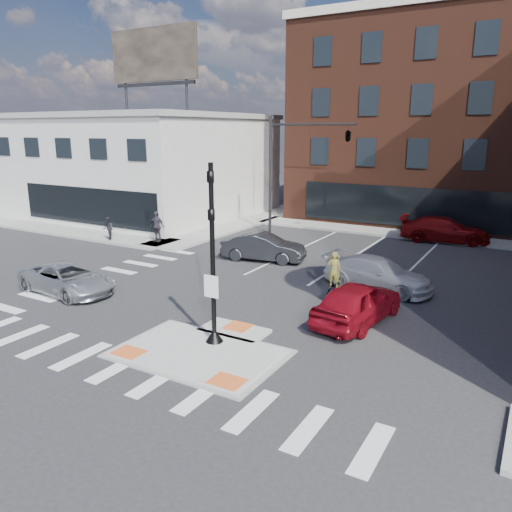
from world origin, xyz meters
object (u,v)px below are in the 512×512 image
Objects in this scene: white_pickup at (378,274)px; cyclist at (334,282)px; red_sedan at (358,302)px; bg_car_dark at (263,247)px; silver_suv at (67,279)px; bg_car_red at (445,230)px; pedestrian_a at (108,228)px; pedestrian_b at (157,226)px.

white_pickup is 2.49m from cyclist.
bg_car_dark is at bearing -32.25° from red_sedan.
red_sedan reaches higher than bg_car_dark.
bg_car_dark reaches higher than white_pickup.
silver_suv is 23.09m from bg_car_red.
silver_suv is 1.04× the size of bg_car_dark.
red_sedan is 3.13× the size of pedestrian_a.
bg_car_red is (12.51, 19.41, 0.14)m from silver_suv.
red_sedan is at bearing -140.63° from bg_car_dark.
red_sedan is at bearing 20.39° from pedestrian_a.
pedestrian_a reaches higher than white_pickup.
bg_car_red reaches higher than white_pickup.
red_sedan is 0.85× the size of bg_car_red.
bg_car_red is 21.76m from pedestrian_a.
silver_suv is at bearing 25.26° from cyclist.
silver_suv is at bearing 21.48° from red_sedan.
cyclist reaches higher than white_pickup.
cyclist is at bearing -43.35° from red_sedan.
pedestrian_b is at bearing -15.49° from red_sedan.
white_pickup is at bearing -75.57° from red_sedan.
pedestrian_b is at bearing 90.99° from white_pickup.
bg_car_dark is at bearing -22.61° from silver_suv.
pedestrian_a is (-18.74, -11.05, 0.10)m from bg_car_red.
white_pickup is 1.09× the size of bg_car_dark.
red_sedan is 9.80m from bg_car_dark.
pedestrian_b is (-15.50, 6.47, 0.32)m from red_sedan.
bg_car_dark is 11.00m from pedestrian_a.
cyclist is (5.74, -4.00, -0.06)m from bg_car_dark.
silver_suv is 11.75m from cyclist.
bg_car_red is 14.20m from cyclist.
silver_suv is 10.48m from bg_car_dark.
pedestrian_a reaches higher than bg_car_dark.
cyclist is (10.46, 5.36, 0.04)m from silver_suv.
bg_car_dark is at bearing -4.00° from pedestrian_b.
red_sedan is at bearing -24.86° from pedestrian_b.
bg_car_dark is 7.94m from pedestrian_b.
bg_car_red is 3.66× the size of pedestrian_a.
bg_car_red is at bearing -83.59° from red_sedan.
pedestrian_a is (-6.24, 8.36, 0.24)m from silver_suv.
white_pickup is at bearing -10.26° from pedestrian_b.
pedestrian_a is at bearing 96.29° from white_pickup.
white_pickup is 7.26m from bg_car_dark.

